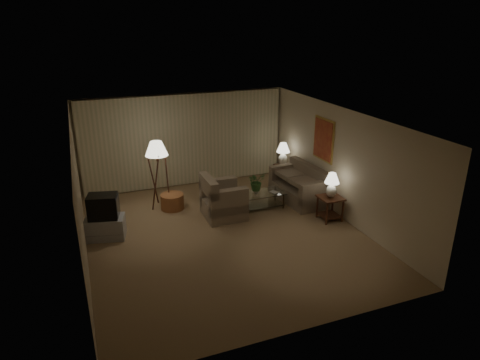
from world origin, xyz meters
name	(u,v)px	position (x,y,z in m)	size (l,w,h in m)	color
ground	(225,234)	(0.00, 0.00, 0.00)	(7.00, 7.00, 0.00)	#927B50
room_shell	(205,144)	(0.02, 1.51, 1.75)	(6.04, 7.02, 2.72)	beige
sofa	(298,187)	(2.50, 1.15, 0.39)	(1.86, 1.11, 0.77)	gray
armchair	(224,200)	(0.29, 0.92, 0.42)	(1.01, 0.96, 0.85)	gray
side_table_near	(330,204)	(2.65, -0.20, 0.41)	(0.54, 0.54, 0.60)	#35180E
side_table_far	(282,172)	(2.65, 2.40, 0.39)	(0.45, 0.37, 0.60)	#35180E
table_lamp_near	(332,183)	(2.65, -0.20, 0.96)	(0.36, 0.36, 0.62)	white
table_lamp_far	(283,152)	(2.65, 2.40, 1.00)	(0.39, 0.39, 0.67)	white
coffee_table	(261,198)	(1.38, 1.05, 0.28)	(1.17, 0.64, 0.41)	silver
tv_cabinet	(106,228)	(-2.55, 0.82, 0.25)	(0.94, 0.71, 0.50)	#A4A4A7
crt_tv	(103,206)	(-2.55, 0.82, 0.77)	(0.72, 0.58, 0.54)	black
floor_lamp	(158,173)	(-1.08, 2.07, 0.93)	(0.58, 0.58, 1.77)	#35180E
ottoman	(172,201)	(-0.80, 1.83, 0.20)	(0.59, 0.59, 0.40)	#9D5B35
vase	(256,191)	(1.23, 1.05, 0.48)	(0.13, 0.13, 0.14)	silver
flowers	(256,180)	(1.23, 1.05, 0.79)	(0.44, 0.38, 0.48)	#3B6C30
book	(272,193)	(1.63, 0.95, 0.42)	(0.15, 0.21, 0.02)	olive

